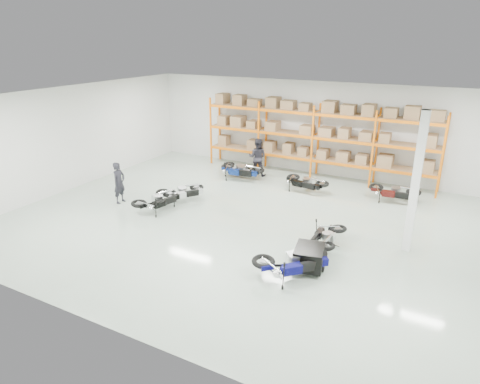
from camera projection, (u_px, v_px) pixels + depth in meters
The scene contains 14 objects.
room at pixel (256, 165), 14.93m from camera, with size 18.00×18.00×18.00m.
pallet_rack at pixel (316, 131), 20.27m from camera, with size 11.28×0.98×3.62m.
structural_column at pixel (416, 184), 13.04m from camera, with size 0.25×0.25×4.50m, color white.
moto_blue_centre at pixel (294, 258), 12.05m from camera, with size 0.88×1.98×1.21m, color #070747, non-canonical shape.
moto_silver_left at pixel (182, 189), 17.62m from camera, with size 0.78×1.76×1.07m, color silver, non-canonical shape.
moto_black_far_left at pixel (158, 197), 16.70m from camera, with size 0.80×1.80×1.10m, color black, non-canonical shape.
moto_touring_right at pixel (326, 233), 13.75m from camera, with size 0.75×1.69×1.03m, color black, non-canonical shape.
trailer at pixel (309, 257), 12.46m from camera, with size 1.01×1.78×0.73m.
moto_back_a at pixel (241, 168), 20.35m from camera, with size 0.84×1.90×1.16m, color navy, non-canonical shape.
moto_back_b at pixel (238, 166), 20.89m from camera, with size 0.74×1.65×1.01m, color #9DA2A6, non-canonical shape.
moto_back_c at pixel (305, 180), 18.79m from camera, with size 0.79×1.78×1.09m, color black, non-canonical shape.
moto_back_d at pixel (394, 189), 17.62m from camera, with size 0.80×1.79×1.09m, color #410E0D, non-canonical shape.
person_left at pixel (119, 183), 17.43m from camera, with size 0.62×0.41×1.71m, color black.
person_back at pixel (257, 157), 20.83m from camera, with size 0.90×0.70×1.86m, color #222029.
Camera 1 is at (6.31, -12.90, 6.50)m, focal length 32.00 mm.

